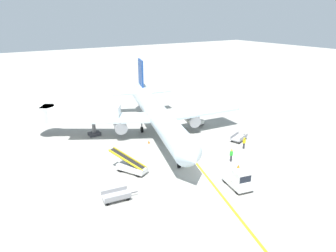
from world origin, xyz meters
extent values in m
plane|color=#9E9B93|center=(0.00, 0.00, 0.00)|extent=(300.00, 300.00, 0.00)
cube|color=yellow|center=(1.45, 5.00, 0.00)|extent=(24.05, 76.48, 0.01)
cylinder|color=silver|center=(1.45, 13.53, 3.45)|extent=(12.06, 29.63, 3.30)
cone|color=silver|center=(-3.36, -1.94, 3.45)|extent=(3.80, 3.25, 3.23)
cone|color=silver|center=(6.32, 29.19, 3.85)|extent=(3.83, 3.60, 3.14)
cube|color=silver|center=(9.05, 12.73, 3.05)|extent=(13.35, 5.58, 0.36)
cylinder|color=gray|center=(7.19, 12.27, 2.05)|extent=(2.76, 3.62, 1.90)
cube|color=silver|center=(-5.25, 17.18, 3.05)|extent=(13.49, 10.20, 0.36)
cylinder|color=gray|center=(-3.99, 15.74, 2.05)|extent=(2.76, 3.62, 1.90)
cube|color=navy|center=(5.61, 26.89, 7.50)|extent=(1.46, 3.90, 5.20)
cube|color=silver|center=(8.36, 25.62, 3.85)|extent=(5.49, 3.01, 0.24)
cube|color=silver|center=(2.63, 27.40, 3.85)|extent=(5.64, 4.21, 0.24)
cylinder|color=#4C4C51|center=(-1.96, 2.55, 1.56)|extent=(0.20, 0.20, 3.12)
cylinder|color=black|center=(-1.96, 2.55, 0.28)|extent=(0.50, 0.64, 0.56)
cylinder|color=#4C4C51|center=(4.15, 14.78, 1.56)|extent=(0.20, 0.20, 3.12)
cylinder|color=black|center=(4.15, 14.78, 0.48)|extent=(0.62, 1.02, 0.96)
cylinder|color=#4C4C51|center=(-0.06, 16.09, 1.56)|extent=(0.20, 0.20, 3.12)
cylinder|color=black|center=(-0.06, 16.09, 0.48)|extent=(0.62, 1.02, 0.96)
cube|color=black|center=(-2.77, -0.03, 3.80)|extent=(2.98, 1.79, 0.60)
cube|color=silver|center=(-8.60, 19.92, 3.60)|extent=(11.52, 8.63, 2.50)
cylinder|color=silver|center=(-13.40, 22.98, 3.60)|extent=(3.20, 3.20, 2.50)
cylinder|color=#59595B|center=(-7.08, 18.95, 1.18)|extent=(0.56, 0.56, 2.35)
cube|color=#333338|center=(-7.08, 18.95, 0.25)|extent=(1.80, 1.40, 0.50)
cube|color=silver|center=(0.93, -4.74, 0.70)|extent=(2.58, 3.91, 0.80)
cube|color=silver|center=(0.81, -5.36, 1.65)|extent=(1.81, 1.89, 1.10)
cube|color=black|center=(0.66, -6.12, 1.65)|extent=(1.41, 0.36, 0.77)
cylinder|color=black|center=(1.48, -6.14, 0.30)|extent=(0.33, 0.63, 0.60)
cylinder|color=black|center=(-0.11, -5.82, 0.30)|extent=(0.33, 0.63, 0.60)
cylinder|color=black|center=(1.98, -3.67, 0.30)|extent=(0.33, 0.63, 0.60)
cylinder|color=black|center=(0.39, -3.35, 0.30)|extent=(0.33, 0.63, 0.60)
cube|color=silver|center=(9.85, 14.42, 0.65)|extent=(1.55, 2.53, 0.70)
cube|color=silver|center=(9.80, 14.84, 1.55)|extent=(1.15, 1.19, 1.10)
cube|color=black|center=(9.75, 15.35, 1.55)|extent=(0.98, 0.19, 0.77)
cylinder|color=black|center=(9.21, 15.19, 0.30)|extent=(0.28, 0.62, 0.60)
cylinder|color=black|center=(10.31, 15.31, 0.30)|extent=(0.28, 0.62, 0.60)
cylinder|color=black|center=(9.39, 13.52, 0.30)|extent=(0.28, 0.62, 0.60)
cylinder|color=black|center=(10.49, 13.64, 0.30)|extent=(0.28, 0.62, 0.60)
cube|color=silver|center=(-7.48, 4.59, 0.60)|extent=(3.13, 4.06, 0.60)
cylinder|color=black|center=(-8.68, 5.46, 0.30)|extent=(0.48, 0.63, 0.60)
cylinder|color=black|center=(-7.56, 6.07, 0.30)|extent=(0.48, 0.63, 0.60)
cylinder|color=black|center=(-7.41, 3.12, 0.30)|extent=(0.48, 0.63, 0.60)
cylinder|color=black|center=(-6.29, 3.73, 0.30)|extent=(0.48, 0.63, 0.60)
cube|color=black|center=(-7.77, 5.12, 1.55)|extent=(3.18, 4.82, 1.76)
cube|color=yellow|center=(-8.17, 4.91, 1.67)|extent=(2.47, 4.45, 1.84)
cube|color=yellow|center=(-7.38, 5.34, 1.67)|extent=(2.47, 4.45, 1.84)
cube|color=#A5A5A8|center=(-11.57, -0.03, 0.44)|extent=(2.97, 1.85, 0.16)
cube|color=#4C4C51|center=(-9.73, -0.27, 0.42)|extent=(0.90, 0.19, 0.08)
cylinder|color=#4C4C51|center=(-9.29, -0.33, 0.42)|extent=(0.12, 0.12, 0.05)
cube|color=gray|center=(-11.47, 0.71, 0.69)|extent=(2.78, 0.42, 0.50)
cube|color=gray|center=(-11.66, -0.78, 0.69)|extent=(2.78, 0.42, 0.50)
cylinder|color=black|center=(-10.45, 0.43, 0.18)|extent=(0.37, 0.17, 0.36)
cylinder|color=black|center=(-10.60, -0.76, 0.18)|extent=(0.37, 0.17, 0.36)
cylinder|color=black|center=(-12.53, 0.70, 0.18)|extent=(0.37, 0.17, 0.36)
cylinder|color=black|center=(-12.69, -0.49, 0.18)|extent=(0.37, 0.17, 0.36)
cube|color=#A5A5A8|center=(10.77, 5.07, 0.44)|extent=(3.15, 2.40, 0.16)
cube|color=#4C4C51|center=(12.50, 5.72, 0.42)|extent=(0.87, 0.39, 0.08)
cylinder|color=#4C4C51|center=(12.92, 5.88, 0.42)|extent=(0.12, 0.12, 0.05)
cube|color=gray|center=(10.50, 5.77, 0.69)|extent=(2.64, 1.05, 0.50)
cube|color=gray|center=(11.04, 4.37, 0.69)|extent=(2.64, 1.05, 0.50)
cylinder|color=black|center=(11.54, 6.00, 0.18)|extent=(0.38, 0.24, 0.36)
cylinder|color=black|center=(11.96, 4.88, 0.18)|extent=(0.38, 0.24, 0.36)
cylinder|color=black|center=(9.58, 5.25, 0.18)|extent=(0.38, 0.24, 0.36)
cylinder|color=black|center=(10.00, 4.13, 0.18)|extent=(0.38, 0.24, 0.36)
cylinder|color=#26262D|center=(9.23, 2.49, 0.42)|extent=(0.24, 0.24, 0.85)
cube|color=yellow|center=(9.23, 2.49, 1.13)|extent=(0.36, 0.22, 0.56)
sphere|color=tan|center=(9.23, 2.49, 1.52)|extent=(0.20, 0.20, 0.20)
sphere|color=yellow|center=(9.23, 2.49, 1.58)|extent=(0.24, 0.24, 0.24)
cylinder|color=#26262D|center=(4.80, 0.39, 0.42)|extent=(0.24, 0.24, 0.85)
cube|color=green|center=(4.80, 0.39, 1.13)|extent=(0.36, 0.22, 0.56)
sphere|color=beige|center=(4.80, 0.39, 1.52)|extent=(0.20, 0.20, 0.20)
sphere|color=yellow|center=(4.80, 0.39, 1.58)|extent=(0.24, 0.24, 0.24)
cone|color=orange|center=(4.35, -1.47, 0.22)|extent=(0.36, 0.36, 0.44)
cone|color=orange|center=(-1.32, 11.51, 0.22)|extent=(0.36, 0.36, 0.44)
camera|label=1|loc=(-22.07, -26.70, 18.25)|focal=33.63mm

